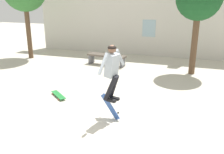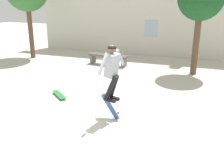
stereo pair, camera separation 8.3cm
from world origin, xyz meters
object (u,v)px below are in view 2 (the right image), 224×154
Objects in this scene: skateboard_flipping at (110,107)px; skateboard_resting at (59,95)px; park_bench at (108,57)px; skater at (112,68)px.

skateboard_resting is (-2.10, 0.90, -0.27)m from skateboard_flipping.
skateboard_flipping is at bearing -63.04° from park_bench.
skateboard_resting is at bearing -86.35° from park_bench.
skater reaches higher than skateboard_flipping.
park_bench is at bearing 124.73° from skateboard_flipping.
park_bench is 1.30× the size of skater.
park_bench is at bearing 126.58° from skater.
skater is 1.99× the size of skateboard_flipping.
park_bench is 5.42m from skateboard_flipping.
skater is at bearing 3.67° from skateboard_flipping.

